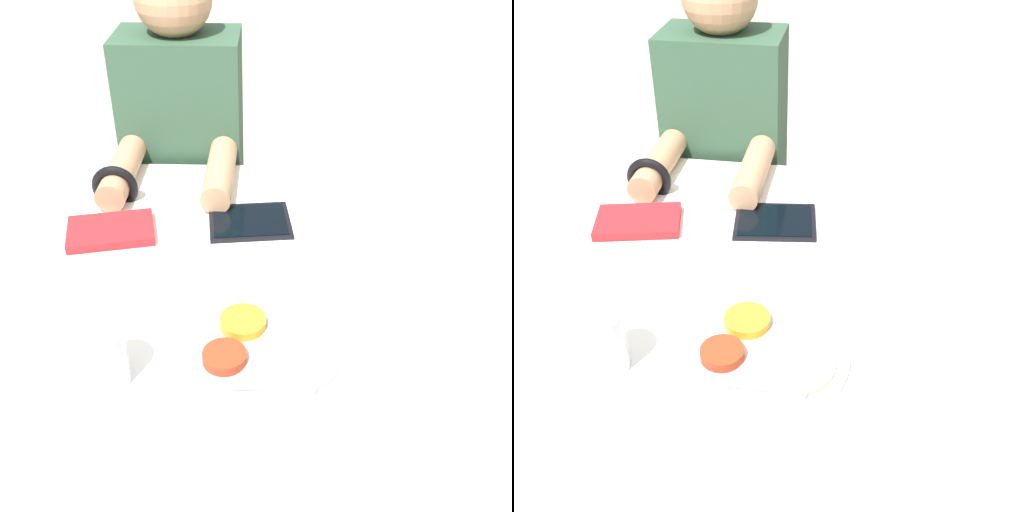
% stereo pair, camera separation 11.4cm
% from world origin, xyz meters
% --- Properties ---
extents(ground_plane, '(12.00, 12.00, 0.00)m').
position_xyz_m(ground_plane, '(0.00, 0.00, 0.00)').
color(ground_plane, '#B2A893').
extents(dining_table, '(1.13, 0.91, 0.72)m').
position_xyz_m(dining_table, '(0.00, 0.00, 0.36)').
color(dining_table, silver).
rests_on(dining_table, ground_plane).
extents(thali_tray, '(0.29, 0.29, 0.03)m').
position_xyz_m(thali_tray, '(0.16, -0.23, 0.73)').
color(thali_tray, '#B7BABF').
rests_on(thali_tray, dining_table).
extents(red_notebook, '(0.21, 0.16, 0.02)m').
position_xyz_m(red_notebook, '(-0.18, 0.12, 0.73)').
color(red_notebook, silver).
rests_on(red_notebook, dining_table).
extents(tablet_device, '(0.20, 0.17, 0.01)m').
position_xyz_m(tablet_device, '(0.12, 0.18, 0.72)').
color(tablet_device, black).
rests_on(tablet_device, dining_table).
extents(person_diner, '(0.34, 0.48, 1.20)m').
position_xyz_m(person_diner, '(-0.08, 0.57, 0.58)').
color(person_diner, black).
rests_on(person_diner, ground_plane).
extents(drinking_glass, '(0.08, 0.08, 0.11)m').
position_xyz_m(drinking_glass, '(-0.09, -0.29, 0.77)').
color(drinking_glass, silver).
rests_on(drinking_glass, dining_table).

